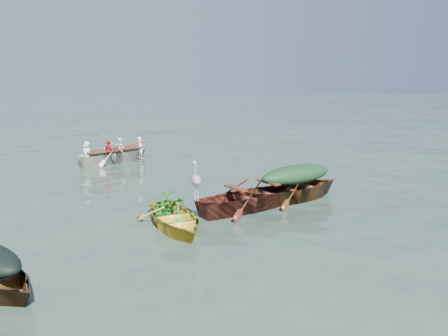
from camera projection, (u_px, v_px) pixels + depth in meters
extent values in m
plane|color=#354A3D|center=(271.00, 218.00, 10.48)|extent=(140.00, 140.00, 0.00)
imported|color=gold|center=(174.00, 228.00, 9.74)|extent=(1.71, 3.27, 0.84)
imported|color=#512D13|center=(295.00, 200.00, 11.99)|extent=(4.44, 2.46, 0.98)
imported|color=#5C2117|center=(252.00, 209.00, 11.18)|extent=(4.58, 2.64, 1.02)
imported|color=silver|center=(115.00, 162.00, 17.35)|extent=(4.36, 3.10, 1.01)
ellipsoid|color=#183B1B|center=(296.00, 173.00, 11.84)|extent=(2.44, 1.35, 0.52)
imported|color=#2A6B1C|center=(168.00, 191.00, 10.10)|extent=(0.80, 0.97, 0.60)
imported|color=white|center=(114.00, 140.00, 17.17)|extent=(3.17, 2.40, 0.76)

